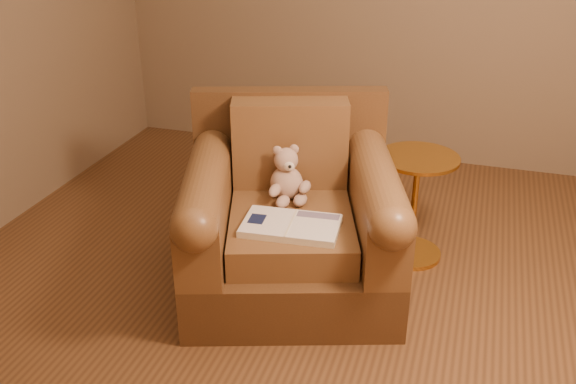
% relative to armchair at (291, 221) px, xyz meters
% --- Properties ---
extents(floor, '(4.00, 4.00, 0.00)m').
position_rel_armchair_xyz_m(floor, '(0.08, -0.07, -0.37)').
color(floor, brown).
rests_on(floor, ground).
extents(armchair, '(1.33, 1.29, 0.96)m').
position_rel_armchair_xyz_m(armchair, '(0.00, 0.00, 0.00)').
color(armchair, '#50331A').
rests_on(armchair, floor).
extents(teddy_bear, '(0.22, 0.25, 0.30)m').
position_rel_armchair_xyz_m(teddy_bear, '(-0.04, 0.08, 0.20)').
color(teddy_bear, tan).
rests_on(teddy_bear, armchair).
extents(guidebook, '(0.49, 0.32, 0.04)m').
position_rel_armchair_xyz_m(guidebook, '(0.07, -0.23, 0.11)').
color(guidebook, beige).
rests_on(guidebook, armchair).
extents(side_table, '(0.45, 0.45, 0.63)m').
position_rel_armchair_xyz_m(side_table, '(0.59, 0.46, -0.03)').
color(side_table, gold).
rests_on(side_table, floor).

